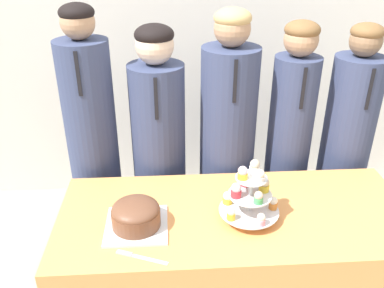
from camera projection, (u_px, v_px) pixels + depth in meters
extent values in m
cube|color=silver|center=(209.00, 17.00, 2.80)|extent=(9.00, 0.06, 2.70)
cube|color=#EF9951|center=(233.00, 270.00, 2.04)|extent=(1.64, 0.69, 0.72)
cube|color=white|center=(137.00, 225.00, 1.78)|extent=(0.27, 0.27, 0.01)
cylinder|color=brown|center=(136.00, 217.00, 1.76)|extent=(0.21, 0.21, 0.08)
ellipsoid|color=brown|center=(135.00, 209.00, 1.74)|extent=(0.21, 0.21, 0.07)
cube|color=silver|center=(150.00, 259.00, 1.60)|extent=(0.15, 0.07, 0.00)
cube|color=#B2B2B7|center=(124.00, 253.00, 1.63)|extent=(0.07, 0.04, 0.01)
cylinder|color=silver|center=(250.00, 198.00, 1.79)|extent=(0.02, 0.02, 0.22)
cylinder|color=silver|center=(249.00, 210.00, 1.82)|extent=(0.27, 0.27, 0.01)
cylinder|color=silver|center=(250.00, 194.00, 1.78)|extent=(0.19, 0.19, 0.01)
cylinder|color=silver|center=(251.00, 178.00, 1.74)|extent=(0.14, 0.14, 0.01)
cylinder|color=yellow|center=(227.00, 201.00, 1.86)|extent=(0.04, 0.04, 0.03)
sphere|color=white|center=(228.00, 196.00, 1.85)|extent=(0.04, 0.04, 0.04)
cylinder|color=yellow|center=(231.00, 216.00, 1.75)|extent=(0.04, 0.04, 0.03)
sphere|color=white|center=(231.00, 211.00, 1.74)|extent=(0.04, 0.04, 0.04)
cylinder|color=pink|center=(261.00, 222.00, 1.72)|extent=(0.04, 0.04, 0.03)
sphere|color=white|center=(261.00, 217.00, 1.71)|extent=(0.04, 0.04, 0.04)
cylinder|color=orange|center=(273.00, 206.00, 1.82)|extent=(0.04, 0.04, 0.03)
sphere|color=white|center=(274.00, 201.00, 1.81)|extent=(0.04, 0.04, 0.04)
cylinder|color=orange|center=(253.00, 194.00, 1.90)|extent=(0.04, 0.04, 0.03)
sphere|color=white|center=(253.00, 189.00, 1.89)|extent=(0.04, 0.04, 0.04)
cylinder|color=#4CB766|center=(258.00, 200.00, 1.71)|extent=(0.04, 0.04, 0.03)
sphere|color=beige|center=(259.00, 195.00, 1.70)|extent=(0.04, 0.04, 0.04)
cylinder|color=yellow|center=(264.00, 188.00, 1.79)|extent=(0.05, 0.05, 0.03)
sphere|color=beige|center=(264.00, 182.00, 1.78)|extent=(0.04, 0.04, 0.04)
cylinder|color=#E5333D|center=(245.00, 182.00, 1.83)|extent=(0.04, 0.04, 0.03)
sphere|color=#F4E5C6|center=(246.00, 177.00, 1.82)|extent=(0.04, 0.04, 0.04)
cylinder|color=#E5333D|center=(236.00, 193.00, 1.75)|extent=(0.05, 0.05, 0.03)
sphere|color=silver|center=(236.00, 188.00, 1.74)|extent=(0.04, 0.04, 0.04)
cylinder|color=white|center=(260.00, 179.00, 1.71)|extent=(0.04, 0.04, 0.02)
sphere|color=#F4E5C6|center=(260.00, 174.00, 1.70)|extent=(0.04, 0.04, 0.04)
cylinder|color=white|center=(254.00, 170.00, 1.77)|extent=(0.05, 0.05, 0.03)
sphere|color=beige|center=(255.00, 164.00, 1.75)|extent=(0.04, 0.04, 0.04)
cylinder|color=yellow|center=(242.00, 176.00, 1.72)|extent=(0.04, 0.04, 0.03)
sphere|color=silver|center=(243.00, 171.00, 1.71)|extent=(0.04, 0.04, 0.04)
cylinder|color=#384266|center=(95.00, 163.00, 2.32)|extent=(0.28, 0.28, 1.40)
sphere|color=tan|center=(78.00, 22.00, 1.96)|extent=(0.17, 0.17, 0.17)
ellipsoid|color=black|center=(76.00, 12.00, 1.94)|extent=(0.17, 0.17, 0.09)
cube|color=black|center=(78.00, 74.00, 1.93)|extent=(0.02, 0.01, 0.22)
cylinder|color=#384266|center=(160.00, 171.00, 2.37)|extent=(0.30, 0.30, 1.27)
sphere|color=beige|center=(155.00, 45.00, 2.03)|extent=(0.20, 0.20, 0.20)
ellipsoid|color=black|center=(154.00, 34.00, 2.01)|extent=(0.20, 0.20, 0.11)
cube|color=black|center=(156.00, 99.00, 2.00)|extent=(0.02, 0.01, 0.22)
cylinder|color=#384266|center=(226.00, 162.00, 2.37)|extent=(0.31, 0.31, 1.35)
sphere|color=tan|center=(232.00, 28.00, 2.02)|extent=(0.19, 0.19, 0.19)
ellipsoid|color=tan|center=(233.00, 18.00, 1.99)|extent=(0.19, 0.19, 0.10)
cube|color=black|center=(235.00, 82.00, 1.98)|extent=(0.02, 0.01, 0.22)
cylinder|color=#384266|center=(286.00, 164.00, 2.41)|extent=(0.25, 0.25, 1.30)
sphere|color=tan|center=(301.00, 39.00, 2.07)|extent=(0.18, 0.18, 0.18)
ellipsoid|color=brown|center=(302.00, 30.00, 2.04)|extent=(0.18, 0.18, 0.10)
cube|color=black|center=(303.00, 89.00, 2.06)|extent=(0.02, 0.01, 0.22)
cylinder|color=#384266|center=(342.00, 163.00, 2.43)|extent=(0.28, 0.28, 1.29)
sphere|color=#8E6B4C|center=(366.00, 41.00, 2.09)|extent=(0.17, 0.17, 0.17)
ellipsoid|color=brown|center=(368.00, 32.00, 2.07)|extent=(0.17, 0.17, 0.09)
cube|color=black|center=(370.00, 90.00, 2.06)|extent=(0.02, 0.01, 0.22)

